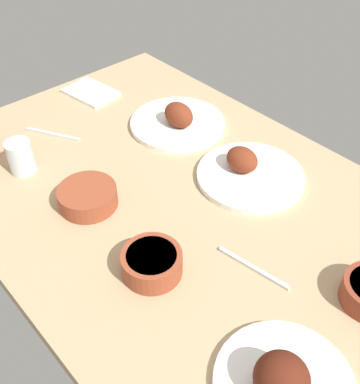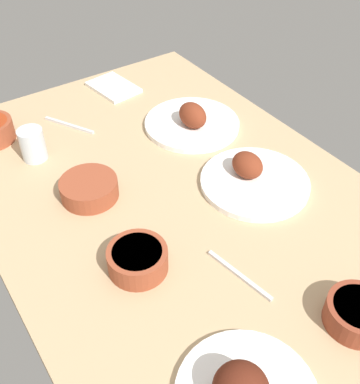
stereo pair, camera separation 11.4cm
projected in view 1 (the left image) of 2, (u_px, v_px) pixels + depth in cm
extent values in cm
cube|color=tan|center=(180.00, 204.00, 117.15)|extent=(140.00, 90.00, 4.00)
cylinder|color=white|center=(178.00, 123.00, 139.30)|extent=(28.46, 28.46, 1.60)
ellipsoid|color=maroon|center=(179.00, 115.00, 135.23)|extent=(9.79, 6.98, 7.23)
ellipsoid|color=#511E11|center=(282.00, 379.00, 75.07)|extent=(9.40, 9.27, 8.94)
cylinder|color=white|center=(250.00, 176.00, 120.97)|extent=(28.11, 28.11, 1.60)
ellipsoid|color=maroon|center=(242.00, 160.00, 120.01)|extent=(8.89, 7.03, 6.45)
cylinder|color=brown|center=(88.00, 197.00, 112.49)|extent=(14.41, 14.41, 4.89)
cylinder|color=white|center=(87.00, 191.00, 111.19)|extent=(11.81, 11.81, 1.00)
cylinder|color=brown|center=(152.00, 263.00, 96.80)|extent=(12.93, 12.93, 5.42)
cylinder|color=brown|center=(151.00, 256.00, 95.32)|extent=(10.60, 10.60, 1.00)
cylinder|color=silver|center=(21.00, 157.00, 120.96)|extent=(6.81, 6.81, 9.05)
cube|color=white|center=(91.00, 93.00, 153.35)|extent=(18.41, 13.96, 1.20)
cube|color=silver|center=(253.00, 268.00, 98.81)|extent=(17.26, 3.68, 0.80)
cube|color=silver|center=(53.00, 134.00, 135.78)|extent=(15.90, 9.28, 0.80)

